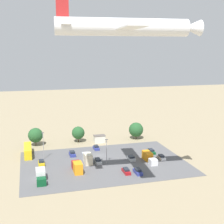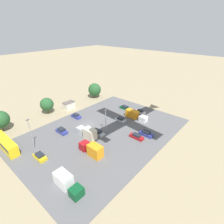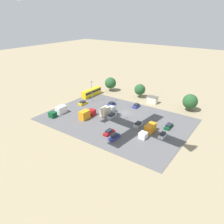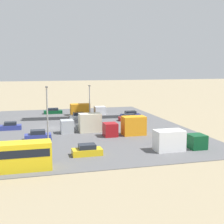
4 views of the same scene
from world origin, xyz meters
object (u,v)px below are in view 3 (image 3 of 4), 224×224
parked_car_1 (109,132)px  shed_building (152,100)px  parked_car_5 (136,106)px  parked_truck_1 (87,114)px  bus (92,92)px  parked_car_4 (114,137)px  parked_truck_2 (59,111)px  parked_car_3 (169,126)px  parked_car_0 (112,116)px  parked_car_8 (163,135)px  parked_truck_0 (148,130)px  parked_car_7 (138,124)px  parked_car_2 (83,103)px  parked_truck_3 (107,111)px  parked_car_6 (111,104)px

parked_car_1 → shed_building: bearing=-89.2°
parked_car_5 → parked_truck_1: 22.86m
bus → parked_car_4: bus is taller
shed_building → parked_truck_2: 41.52m
parked_car_1 → parked_car_3: parked_car_1 is taller
parked_car_4 → parked_car_0: bearing=-51.3°
parked_car_8 → parked_truck_0: bearing=8.5°
parked_car_3 → parked_car_7: size_ratio=1.13×
parked_car_1 → parked_truck_1: bearing=-19.3°
parked_truck_0 → parked_car_7: bearing=-26.8°
parked_truck_1 → parked_truck_2: 11.96m
parked_car_2 → parked_truck_0: bearing=170.0°
parked_truck_2 → parked_truck_3: 19.31m
parked_car_2 → parked_car_3: parked_car_2 is taller
parked_car_2 → parked_car_6: bearing=-150.6°
parked_car_0 → parked_truck_0: size_ratio=0.54×
shed_building → parked_truck_2: size_ratio=0.61×
parked_car_4 → parked_truck_0: size_ratio=0.51×
parked_car_3 → parked_car_5: 20.88m
parked_car_2 → parked_car_8: parked_car_2 is taller
parked_car_3 → parked_car_4: parked_car_4 is taller
parked_car_7 → parked_car_6: bearing=-27.4°
parked_car_5 → parked_car_8: (-19.43, 16.65, -0.02)m
parked_car_1 → parked_car_8: bearing=-151.1°
parked_truck_1 → bus: bearing=125.9°
parked_car_6 → parked_truck_1: bearing=87.5°
parked_truck_0 → parked_car_0: bearing=-9.3°
parked_car_1 → parked_car_6: parked_car_6 is taller
parked_car_0 → parked_car_6: 12.07m
parked_car_4 → parked_car_6: size_ratio=1.04×
parked_car_1 → parked_car_7: parked_car_1 is taller
shed_building → parked_truck_3: 23.87m
parked_car_0 → parked_car_2: 18.59m
parked_car_3 → parked_car_8: bearing=96.8°
parked_car_2 → parked_car_5: same height
parked_car_0 → parked_truck_1: parked_truck_1 is taller
parked_car_7 → parked_truck_2: bearing=17.4°
shed_building → parked_car_3: shed_building is taller
parked_car_2 → parked_car_6: 12.78m
parked_car_2 → parked_truck_3: size_ratio=0.55×
parked_car_3 → parked_car_5: size_ratio=1.16×
parked_car_1 → parked_truck_1: size_ratio=0.61×
parked_car_1 → parked_car_3: bearing=-133.1°
shed_building → parked_truck_1: (13.83, 29.03, 0.07)m
bus → parked_car_2: size_ratio=2.83×
parked_truck_1 → parked_car_1: bearing=-19.3°
parked_car_4 → parked_car_6: bearing=-52.4°
parked_car_5 → parked_car_8: parked_car_5 is taller
parked_car_4 → parked_car_3: bearing=-123.7°
parked_car_8 → parked_car_7: bearing=-10.9°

